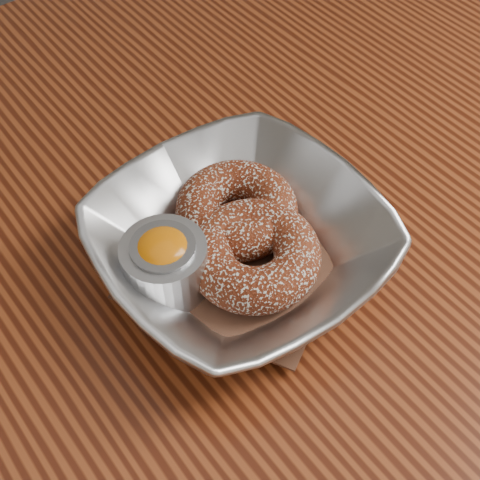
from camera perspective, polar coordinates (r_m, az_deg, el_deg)
table at (r=0.64m, az=2.32°, el=-2.14°), size 1.20×0.80×0.75m
serving_bowl at (r=0.49m, az=0.00°, el=-0.32°), size 0.21×0.21×0.05m
parchment at (r=0.51m, az=0.00°, el=-1.49°), size 0.20×0.20×0.00m
donut_back at (r=0.51m, az=-0.29°, el=2.62°), size 0.12×0.12×0.03m
donut_front at (r=0.48m, az=1.19°, el=-1.26°), size 0.13×0.13×0.03m
ramekin at (r=0.47m, az=-6.42°, el=-1.99°), size 0.06×0.06×0.05m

